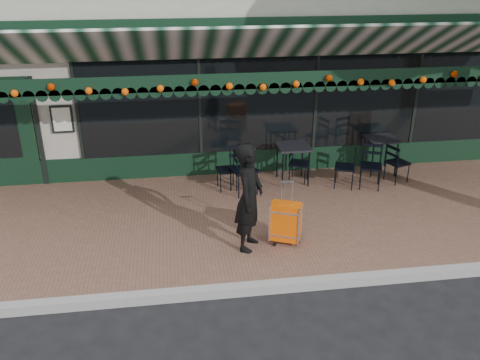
{
  "coord_description": "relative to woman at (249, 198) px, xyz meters",
  "views": [
    {
      "loc": [
        -1.59,
        -5.98,
        4.41
      ],
      "look_at": [
        -0.52,
        1.6,
        1.03
      ],
      "focal_mm": 38.0,
      "sensor_mm": 36.0,
      "label": 1
    }
  ],
  "objects": [
    {
      "name": "ground",
      "position": [
        0.47,
        -0.94,
        -1.02
      ],
      "size": [
        80.0,
        80.0,
        0.0
      ],
      "primitive_type": "plane",
      "color": "black",
      "rests_on": "ground"
    },
    {
      "name": "sidewalk",
      "position": [
        0.47,
        1.06,
        -0.94
      ],
      "size": [
        18.0,
        4.0,
        0.15
      ],
      "primitive_type": "cube",
      "color": "brown",
      "rests_on": "ground"
    },
    {
      "name": "curb",
      "position": [
        0.47,
        -1.02,
        -0.94
      ],
      "size": [
        18.0,
        0.16,
        0.15
      ],
      "primitive_type": "cube",
      "color": "#9E9E99",
      "rests_on": "ground"
    },
    {
      "name": "restaurant_building",
      "position": [
        0.47,
        6.89,
        1.26
      ],
      "size": [
        12.0,
        9.6,
        4.5
      ],
      "color": "#A2998C",
      "rests_on": "ground"
    },
    {
      "name": "woman",
      "position": [
        0.0,
        0.0,
        0.0
      ],
      "size": [
        0.64,
        0.75,
        1.73
      ],
      "primitive_type": "imported",
      "rotation": [
        0.0,
        0.0,
        1.14
      ],
      "color": "black",
      "rests_on": "sidewalk"
    },
    {
      "name": "suitcase",
      "position": [
        0.6,
        0.05,
        -0.5
      ],
      "size": [
        0.54,
        0.43,
        1.08
      ],
      "rotation": [
        0.0,
        0.0,
        -0.4
      ],
      "color": "#FF5C08",
      "rests_on": "sidewalk"
    },
    {
      "name": "cafe_table_a",
      "position": [
        3.24,
        2.66,
        -0.17
      ],
      "size": [
        0.63,
        0.63,
        0.77
      ],
      "color": "black",
      "rests_on": "sidewalk"
    },
    {
      "name": "cafe_table_b",
      "position": [
        1.28,
        2.4,
        -0.16
      ],
      "size": [
        0.64,
        0.64,
        0.79
      ],
      "color": "black",
      "rests_on": "sidewalk"
    },
    {
      "name": "chair_a_left",
      "position": [
        2.26,
        2.02,
        -0.46
      ],
      "size": [
        0.53,
        0.53,
        0.82
      ],
      "primitive_type": null,
      "rotation": [
        0.0,
        0.0,
        -1.95
      ],
      "color": "black",
      "rests_on": "sidewalk"
    },
    {
      "name": "chair_a_right",
      "position": [
        3.41,
        2.13,
        -0.47
      ],
      "size": [
        0.51,
        0.51,
        0.8
      ],
      "primitive_type": null,
      "rotation": [
        0.0,
        0.0,
        1.92
      ],
      "color": "black",
      "rests_on": "sidewalk"
    },
    {
      "name": "chair_a_front",
      "position": [
        2.76,
        1.93,
        -0.43
      ],
      "size": [
        0.57,
        0.57,
        0.87
      ],
      "primitive_type": null,
      "rotation": [
        0.0,
        0.0,
        -0.37
      ],
      "color": "black",
      "rests_on": "sidewalk"
    },
    {
      "name": "chair_b_left",
      "position": [
        -0.08,
        2.25,
        -0.47
      ],
      "size": [
        0.43,
        0.43,
        0.79
      ],
      "primitive_type": null,
      "rotation": [
        0.0,
        0.0,
        -1.48
      ],
      "color": "black",
      "rests_on": "sidewalk"
    },
    {
      "name": "chair_b_right",
      "position": [
        1.42,
        2.41,
        -0.48
      ],
      "size": [
        0.52,
        0.52,
        0.78
      ],
      "primitive_type": null,
      "rotation": [
        0.0,
        0.0,
        1.14
      ],
      "color": "black",
      "rests_on": "sidewalk"
    },
    {
      "name": "chair_b_front",
      "position": [
        0.22,
        2.01,
        -0.39
      ],
      "size": [
        0.59,
        0.59,
        0.95
      ],
      "primitive_type": null,
      "rotation": [
        0.0,
        0.0,
        0.28
      ],
      "color": "black",
      "rests_on": "sidewalk"
    }
  ]
}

